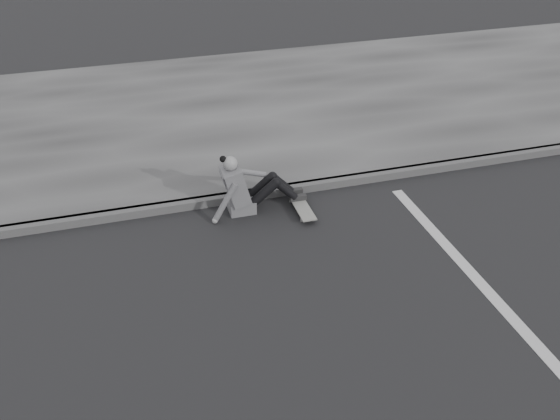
# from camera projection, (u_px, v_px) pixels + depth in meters

# --- Properties ---
(ground) EXTENTS (80.00, 80.00, 0.00)m
(ground) POSITION_uv_depth(u_px,v_px,m) (255.00, 325.00, 6.76)
(ground) COLOR black
(ground) RESTS_ON ground
(curb) EXTENTS (24.00, 0.16, 0.12)m
(curb) POSITION_uv_depth(u_px,v_px,m) (210.00, 201.00, 8.82)
(curb) COLOR #434343
(curb) RESTS_ON ground
(sidewalk) EXTENTS (24.00, 6.00, 0.12)m
(sidewalk) POSITION_uv_depth(u_px,v_px,m) (179.00, 117.00, 11.27)
(sidewalk) COLOR #3C3C3C
(sidewalk) RESTS_ON ground
(skateboard) EXTENTS (0.20, 0.78, 0.09)m
(skateboard) POSITION_uv_depth(u_px,v_px,m) (301.00, 206.00, 8.68)
(skateboard) COLOR gray
(skateboard) RESTS_ON ground
(seated_woman) EXTENTS (1.38, 0.46, 0.88)m
(seated_woman) POSITION_uv_depth(u_px,v_px,m) (245.00, 187.00, 8.55)
(seated_woman) COLOR #565659
(seated_woman) RESTS_ON ground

